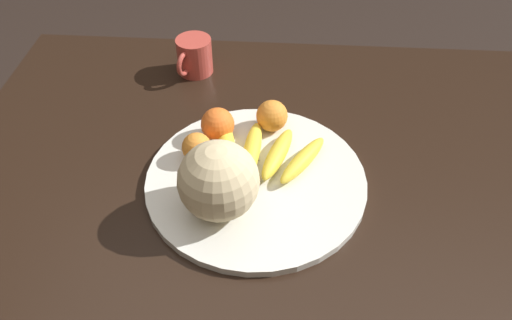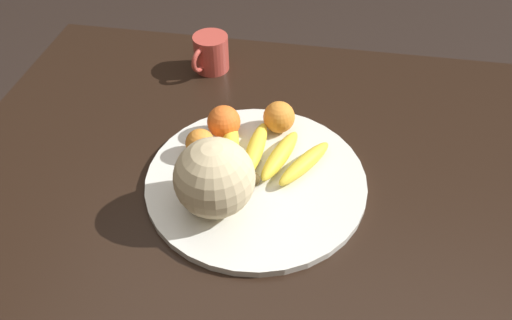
{
  "view_description": "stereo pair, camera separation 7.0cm",
  "coord_description": "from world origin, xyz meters",
  "px_view_note": "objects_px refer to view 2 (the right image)",
  "views": [
    {
      "loc": [
        -0.02,
        0.66,
        1.5
      ],
      "look_at": [
        0.02,
        -0.03,
        0.82
      ],
      "focal_mm": 35.0,
      "sensor_mm": 36.0,
      "label": 1
    },
    {
      "loc": [
        -0.09,
        0.66,
        1.5
      ],
      "look_at": [
        0.02,
        -0.03,
        0.82
      ],
      "focal_mm": 35.0,
      "sensor_mm": 36.0,
      "label": 2
    }
  ],
  "objects_px": {
    "orange_back_left": "(200,143)",
    "produce_tag": "(240,155)",
    "ceramic_mug": "(211,53)",
    "melon": "(214,178)",
    "fruit_bowl": "(256,180)",
    "kitchen_table": "(265,223)",
    "banana_bunch": "(266,153)",
    "orange_front_right": "(219,159)",
    "orange_mid_center": "(277,117)",
    "orange_front_left": "(224,122)"
  },
  "relations": [
    {
      "from": "orange_mid_center",
      "to": "produce_tag",
      "type": "height_order",
      "value": "orange_mid_center"
    },
    {
      "from": "fruit_bowl",
      "to": "produce_tag",
      "type": "relative_size",
      "value": 4.61
    },
    {
      "from": "ceramic_mug",
      "to": "orange_front_right",
      "type": "bearing_deg",
      "value": 105.94
    },
    {
      "from": "fruit_bowl",
      "to": "banana_bunch",
      "type": "height_order",
      "value": "banana_bunch"
    },
    {
      "from": "orange_mid_center",
      "to": "orange_back_left",
      "type": "bearing_deg",
      "value": 36.59
    },
    {
      "from": "produce_tag",
      "to": "ceramic_mug",
      "type": "distance_m",
      "value": 0.36
    },
    {
      "from": "kitchen_table",
      "to": "banana_bunch",
      "type": "xyz_separation_m",
      "value": [
        0.01,
        -0.09,
        0.12
      ]
    },
    {
      "from": "banana_bunch",
      "to": "orange_front_right",
      "type": "bearing_deg",
      "value": 126.78
    },
    {
      "from": "ceramic_mug",
      "to": "melon",
      "type": "bearing_deg",
      "value": 104.66
    },
    {
      "from": "orange_front_right",
      "to": "orange_mid_center",
      "type": "height_order",
      "value": "orange_mid_center"
    },
    {
      "from": "fruit_bowl",
      "to": "orange_front_left",
      "type": "relative_size",
      "value": 6.14
    },
    {
      "from": "melon",
      "to": "orange_front_left",
      "type": "bearing_deg",
      "value": -81.88
    },
    {
      "from": "fruit_bowl",
      "to": "melon",
      "type": "height_order",
      "value": "melon"
    },
    {
      "from": "orange_back_left",
      "to": "produce_tag",
      "type": "xyz_separation_m",
      "value": [
        -0.08,
        -0.01,
        -0.03
      ]
    },
    {
      "from": "orange_back_left",
      "to": "produce_tag",
      "type": "relative_size",
      "value": 0.64
    },
    {
      "from": "orange_mid_center",
      "to": "produce_tag",
      "type": "bearing_deg",
      "value": 57.08
    },
    {
      "from": "orange_back_left",
      "to": "orange_mid_center",
      "type": "bearing_deg",
      "value": -143.41
    },
    {
      "from": "orange_front_left",
      "to": "orange_back_left",
      "type": "xyz_separation_m",
      "value": [
        0.04,
        0.07,
        -0.01
      ]
    },
    {
      "from": "orange_mid_center",
      "to": "orange_back_left",
      "type": "xyz_separation_m",
      "value": [
        0.15,
        0.11,
        -0.0
      ]
    },
    {
      "from": "kitchen_table",
      "to": "orange_front_right",
      "type": "height_order",
      "value": "orange_front_right"
    },
    {
      "from": "melon",
      "to": "orange_front_right",
      "type": "xyz_separation_m",
      "value": [
        0.02,
        -0.1,
        -0.05
      ]
    },
    {
      "from": "orange_mid_center",
      "to": "ceramic_mug",
      "type": "height_order",
      "value": "ceramic_mug"
    },
    {
      "from": "fruit_bowl",
      "to": "banana_bunch",
      "type": "xyz_separation_m",
      "value": [
        -0.01,
        -0.06,
        0.03
      ]
    },
    {
      "from": "fruit_bowl",
      "to": "kitchen_table",
      "type": "bearing_deg",
      "value": 128.68
    },
    {
      "from": "produce_tag",
      "to": "kitchen_table",
      "type": "bearing_deg",
      "value": 120.42
    },
    {
      "from": "kitchen_table",
      "to": "fruit_bowl",
      "type": "relative_size",
      "value": 3.07
    },
    {
      "from": "banana_bunch",
      "to": "orange_front_left",
      "type": "xyz_separation_m",
      "value": [
        0.1,
        -0.06,
        0.02
      ]
    },
    {
      "from": "melon",
      "to": "orange_back_left",
      "type": "height_order",
      "value": "melon"
    },
    {
      "from": "orange_front_left",
      "to": "orange_mid_center",
      "type": "distance_m",
      "value": 0.12
    },
    {
      "from": "kitchen_table",
      "to": "orange_front_right",
      "type": "distance_m",
      "value": 0.17
    },
    {
      "from": "orange_back_left",
      "to": "produce_tag",
      "type": "distance_m",
      "value": 0.09
    },
    {
      "from": "orange_front_left",
      "to": "produce_tag",
      "type": "height_order",
      "value": "orange_front_left"
    },
    {
      "from": "ceramic_mug",
      "to": "kitchen_table",
      "type": "bearing_deg",
      "value": 116.61
    },
    {
      "from": "orange_front_left",
      "to": "ceramic_mug",
      "type": "distance_m",
      "value": 0.29
    },
    {
      "from": "banana_bunch",
      "to": "orange_front_right",
      "type": "height_order",
      "value": "orange_front_right"
    },
    {
      "from": "melon",
      "to": "orange_front_left",
      "type": "xyz_separation_m",
      "value": [
        0.03,
        -0.2,
        -0.04
      ]
    },
    {
      "from": "kitchen_table",
      "to": "orange_front_left",
      "type": "bearing_deg",
      "value": -52.18
    },
    {
      "from": "fruit_bowl",
      "to": "melon",
      "type": "bearing_deg",
      "value": 53.7
    },
    {
      "from": "fruit_bowl",
      "to": "orange_mid_center",
      "type": "distance_m",
      "value": 0.16
    },
    {
      "from": "orange_front_right",
      "to": "orange_back_left",
      "type": "distance_m",
      "value": 0.06
    },
    {
      "from": "orange_front_right",
      "to": "produce_tag",
      "type": "bearing_deg",
      "value": -126.6
    },
    {
      "from": "banana_bunch",
      "to": "orange_front_right",
      "type": "xyz_separation_m",
      "value": [
        0.09,
        0.04,
        0.01
      ]
    },
    {
      "from": "fruit_bowl",
      "to": "produce_tag",
      "type": "distance_m",
      "value": 0.07
    },
    {
      "from": "orange_front_right",
      "to": "orange_back_left",
      "type": "xyz_separation_m",
      "value": [
        0.05,
        -0.04,
        0.0
      ]
    },
    {
      "from": "melon",
      "to": "orange_back_left",
      "type": "relative_size",
      "value": 2.43
    },
    {
      "from": "kitchen_table",
      "to": "orange_mid_center",
      "type": "height_order",
      "value": "orange_mid_center"
    },
    {
      "from": "melon",
      "to": "produce_tag",
      "type": "relative_size",
      "value": 1.55
    },
    {
      "from": "kitchen_table",
      "to": "fruit_bowl",
      "type": "distance_m",
      "value": 0.1
    },
    {
      "from": "orange_front_left",
      "to": "orange_front_right",
      "type": "distance_m",
      "value": 0.11
    },
    {
      "from": "orange_front_right",
      "to": "melon",
      "type": "bearing_deg",
      "value": 99.51
    }
  ]
}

